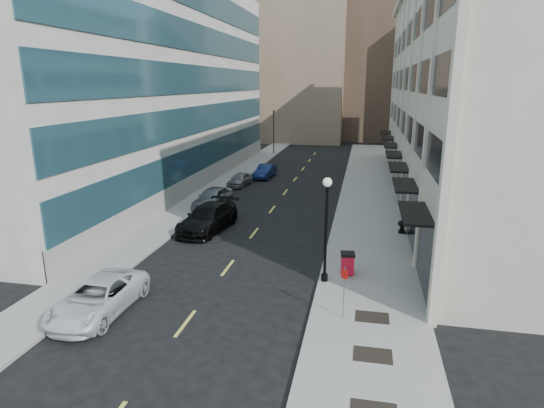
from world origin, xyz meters
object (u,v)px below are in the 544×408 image
at_px(car_white_van, 98,297).
at_px(car_blue_sedan, 265,171).
at_px(urn_planter, 402,225).
at_px(trash_bin, 347,263).
at_px(lamppost, 326,220).
at_px(car_black_pickup, 208,218).
at_px(sign_post, 344,285).
at_px(traffic_signal, 274,113).
at_px(car_silver_sedan, 213,197).
at_px(car_grey_sedan, 240,179).

distance_m(car_white_van, car_blue_sedan, 29.97).
bearing_deg(urn_planter, trash_bin, -113.25).
xyz_separation_m(car_white_van, lamppost, (9.27, 4.97, 2.56)).
height_order(trash_bin, lamppost, lamppost).
bearing_deg(car_black_pickup, sign_post, -39.93).
distance_m(lamppost, sign_post, 4.08).
xyz_separation_m(traffic_signal, lamppost, (10.80, -40.95, -2.42)).
bearing_deg(traffic_signal, car_white_van, -88.10).
distance_m(traffic_signal, car_white_van, 46.21).
distance_m(traffic_signal, sign_post, 46.26).
xyz_separation_m(car_blue_sedan, urn_planter, (12.80, -16.41, -0.04)).
relative_size(car_black_pickup, car_silver_sedan, 1.25).
bearing_deg(sign_post, car_grey_sedan, 135.08).
bearing_deg(car_grey_sedan, car_white_van, -80.90).
bearing_deg(car_silver_sedan, car_black_pickup, -67.15).
distance_m(traffic_signal, lamppost, 42.42).
bearing_deg(car_grey_sedan, trash_bin, -53.07).
height_order(car_silver_sedan, lamppost, lamppost).
relative_size(car_black_pickup, trash_bin, 5.12).
distance_m(car_silver_sedan, trash_bin, 16.10).
distance_m(car_black_pickup, sign_post, 14.26).
bearing_deg(car_black_pickup, car_silver_sedan, 113.35).
bearing_deg(car_blue_sedan, trash_bin, -63.75).
bearing_deg(trash_bin, traffic_signal, 100.43).
bearing_deg(lamppost, car_white_van, -151.81).
bearing_deg(car_blue_sedan, car_grey_sedan, -105.43).
relative_size(lamppost, urn_planter, 6.51).
xyz_separation_m(trash_bin, lamppost, (-1.07, -1.05, 2.52)).
height_order(car_blue_sedan, sign_post, sign_post).
bearing_deg(car_white_van, car_black_pickup, 87.36).
height_order(traffic_signal, car_black_pickup, traffic_signal).
relative_size(car_white_van, lamppost, 0.99).
height_order(car_grey_sedan, sign_post, sign_post).
height_order(car_silver_sedan, sign_post, sign_post).
xyz_separation_m(car_white_van, urn_planter, (13.57, 13.54, -0.09)).
bearing_deg(car_silver_sedan, lamppost, -44.22).
bearing_deg(car_grey_sedan, urn_planter, -32.72).
bearing_deg(car_white_van, lamppost, 29.26).
distance_m(car_blue_sedan, sign_post, 30.14).
height_order(car_silver_sedan, trash_bin, car_silver_sedan).
relative_size(car_blue_sedan, sign_post, 1.83).
relative_size(car_white_van, sign_post, 2.31).
distance_m(car_silver_sedan, lamppost, 16.37).
bearing_deg(lamppost, urn_planter, 63.37).
height_order(car_white_van, lamppost, lamppost).
xyz_separation_m(car_black_pickup, car_blue_sedan, (0.00, 18.04, -0.17)).
height_order(car_silver_sedan, car_grey_sedan, car_silver_sedan).
distance_m(car_blue_sedan, lamppost, 26.52).
height_order(lamppost, sign_post, lamppost).
xyz_separation_m(lamppost, urn_planter, (4.30, 8.57, -2.65)).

